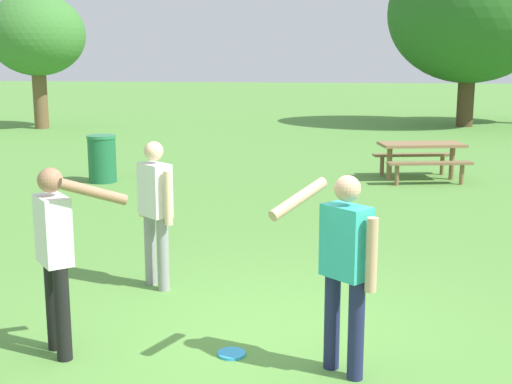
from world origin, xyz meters
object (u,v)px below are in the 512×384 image
Objects in this scene: person_bystander at (56,247)px; tree_tall_left at (37,35)px; person_catcher at (344,260)px; tree_broad_center at (471,13)px; person_thrower at (155,205)px; picnic_table_near at (421,153)px; frisbee at (232,354)px; trash_can_beside_table at (102,159)px.

tree_tall_left reaches higher than person_bystander.
tree_broad_center reaches higher than person_catcher.
person_bystander is at bearing -64.96° from tree_tall_left.
person_thrower is 1.00× the size of person_catcher.
person_thrower is at bearing -108.65° from tree_broad_center.
picnic_table_near is (3.60, 7.27, -0.38)m from person_thrower.
frisbee is 0.04× the size of tree_broad_center.
frisbee is at bearing -55.84° from person_thrower.
tree_tall_left is 0.72× the size of tree_broad_center.
trash_can_beside_table is (-2.86, 6.16, -0.46)m from person_thrower.
tree_tall_left is (-9.77, 17.61, 3.21)m from frisbee.
tree_broad_center reaches higher than frisbee.
person_bystander is 21.76m from tree_broad_center.
tree_tall_left is at bearing 120.58° from trash_can_beside_table.
tree_tall_left is 15.23m from tree_broad_center.
trash_can_beside_table is 0.15× the size of tree_broad_center.
person_thrower is 1.71× the size of trash_can_beside_table.
person_thrower is 0.25× the size of tree_broad_center.
person_thrower is 0.84× the size of picnic_table_near.
trash_can_beside_table reaches higher than picnic_table_near.
person_thrower reaches higher than frisbee.
person_bystander is at bearing -173.74° from frisbee.
tree_broad_center is (4.24, 20.55, 3.06)m from person_catcher.
picnic_table_near is 12.22m from tree_broad_center.
person_bystander is 0.25× the size of tree_broad_center.
frisbee is at bearing -60.97° from tree_tall_left.
tree_broad_center is at bearing 72.00° from person_bystander.
frisbee is at bearing 166.69° from person_catcher.
person_bystander is 0.84× the size of picnic_table_near.
trash_can_beside_table is at bearing 121.53° from person_catcher.
frisbee is at bearing -104.32° from tree_broad_center.
picnic_table_near is at bearing 66.49° from person_bystander.
tree_tall_left reaches higher than person_thrower.
person_catcher is at bearing -13.31° from frisbee.
tree_broad_center is at bearing 78.34° from person_catcher.
person_thrower is at bearing 124.16° from frisbee.
person_catcher is at bearing -42.18° from person_thrower.
person_catcher is 21.21m from tree_broad_center.
person_bystander reaches higher than frisbee.
tree_broad_center is (5.19, 20.33, 4.00)m from frisbee.
tree_broad_center is at bearing 71.35° from person_thrower.
person_bystander is 8.37m from trash_can_beside_table.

